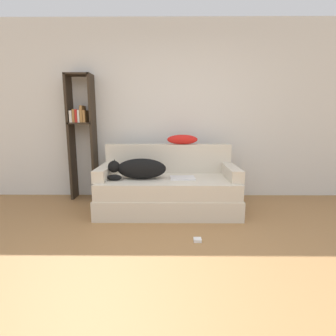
# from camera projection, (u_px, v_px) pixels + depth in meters

# --- Properties ---
(ground_plane) EXTENTS (20.00, 20.00, 0.00)m
(ground_plane) POSITION_uv_depth(u_px,v_px,m) (169.00, 287.00, 1.94)
(ground_plane) COLOR #9E7042
(wall_back) EXTENTS (7.42, 0.06, 2.70)m
(wall_back) POSITION_uv_depth(u_px,v_px,m) (170.00, 111.00, 4.09)
(wall_back) COLOR silver
(wall_back) RESTS_ON ground_plane
(couch) EXTENTS (1.84, 0.89, 0.46)m
(couch) POSITION_uv_depth(u_px,v_px,m) (168.00, 195.00, 3.53)
(couch) COLOR beige
(couch) RESTS_ON ground_plane
(couch_backrest) EXTENTS (1.80, 0.15, 0.41)m
(couch_backrest) POSITION_uv_depth(u_px,v_px,m) (168.00, 158.00, 3.82)
(couch_backrest) COLOR beige
(couch_backrest) RESTS_ON couch
(couch_arm_left) EXTENTS (0.15, 0.70, 0.15)m
(couch_arm_left) POSITION_uv_depth(u_px,v_px,m) (105.00, 172.00, 3.47)
(couch_arm_left) COLOR beige
(couch_arm_left) RESTS_ON couch
(couch_arm_right) EXTENTS (0.15, 0.70, 0.15)m
(couch_arm_right) POSITION_uv_depth(u_px,v_px,m) (232.00, 172.00, 3.46)
(couch_arm_right) COLOR beige
(couch_arm_right) RESTS_ON couch
(dog) EXTENTS (0.76, 0.26, 0.27)m
(dog) POSITION_uv_depth(u_px,v_px,m) (139.00, 169.00, 3.40)
(dog) COLOR black
(dog) RESTS_ON couch
(laptop) EXTENTS (0.33, 0.25, 0.02)m
(laptop) POSITION_uv_depth(u_px,v_px,m) (182.00, 178.00, 3.44)
(laptop) COLOR silver
(laptop) RESTS_ON couch
(throw_pillow) EXTENTS (0.44, 0.16, 0.14)m
(throw_pillow) POSITION_uv_depth(u_px,v_px,m) (182.00, 140.00, 3.75)
(throw_pillow) COLOR red
(throw_pillow) RESTS_ON couch_backrest
(bookshelf) EXTENTS (0.38, 0.26, 1.88)m
(bookshelf) POSITION_uv_depth(u_px,v_px,m) (82.00, 131.00, 3.97)
(bookshelf) COLOR #2D2319
(bookshelf) RESTS_ON ground_plane
(power_adapter) EXTENTS (0.08, 0.08, 0.03)m
(power_adapter) POSITION_uv_depth(u_px,v_px,m) (197.00, 240.00, 2.67)
(power_adapter) COLOR white
(power_adapter) RESTS_ON ground_plane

